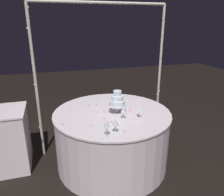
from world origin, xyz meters
The scene contains 27 objects.
ground_plane centered at (0.00, 0.00, 0.00)m, with size 12.00×12.00×0.00m, color black.
decorative_arch centered at (0.00, 0.46, 1.32)m, with size 1.82×0.06×2.03m.
main_table centered at (0.00, 0.00, 0.37)m, with size 1.45×1.45×0.73m.
side_table centered at (-1.30, 0.29, 0.39)m, with size 0.55×0.55×0.79m.
tiered_cake centered at (0.05, -0.05, 0.89)m, with size 0.22×0.22×0.29m.
wine_glass_0 centered at (-0.23, -0.59, 0.86)m, with size 0.06×0.06×0.17m.
wine_glass_1 centered at (0.06, -0.25, 0.85)m, with size 0.07×0.07×0.16m.
wine_glass_2 centered at (-0.13, -0.55, 0.86)m, with size 0.07×0.07×0.17m.
wine_glass_3 centered at (0.25, -0.28, 0.84)m, with size 0.06×0.06×0.15m.
wine_glass_4 centered at (0.12, 0.31, 0.85)m, with size 0.06×0.06×0.16m.
cake_knife centered at (-0.14, -0.15, 0.74)m, with size 0.04×0.30×0.01m.
rose_petal_0 centered at (0.17, -0.28, 0.73)m, with size 0.02×0.02×0.00m, color #EA6B84.
rose_petal_1 centered at (-0.09, 0.06, 0.73)m, with size 0.03×0.02×0.00m, color #EA6B84.
rose_petal_2 centered at (-0.12, 0.30, 0.73)m, with size 0.04×0.03×0.00m, color #EA6B84.
rose_petal_3 centered at (0.06, 0.19, 0.73)m, with size 0.03×0.02×0.00m, color #EA6B84.
rose_petal_4 centered at (-0.46, 0.29, 0.73)m, with size 0.03×0.02×0.00m, color #EA6B84.
rose_petal_5 centered at (0.23, -0.03, 0.73)m, with size 0.04×0.03×0.00m, color #EA6B84.
rose_petal_6 centered at (-0.61, -0.18, 0.73)m, with size 0.03×0.02×0.00m, color #EA6B84.
rose_petal_7 centered at (-0.02, -0.53, 0.73)m, with size 0.03×0.02×0.00m, color #EA6B84.
rose_petal_8 centered at (0.29, 0.59, 0.73)m, with size 0.04×0.03×0.00m, color #EA6B84.
rose_petal_9 centered at (-0.23, 0.29, 0.73)m, with size 0.04×0.03×0.00m, color #EA6B84.
rose_petal_10 centered at (-0.50, 0.16, 0.73)m, with size 0.03×0.02×0.00m, color #EA6B84.
rose_petal_11 centered at (-0.32, -0.31, 0.73)m, with size 0.03×0.02×0.00m, color #EA6B84.
rose_petal_12 centered at (0.27, -0.17, 0.73)m, with size 0.03×0.02×0.00m, color #EA6B84.
rose_petal_13 centered at (-0.09, 0.01, 0.73)m, with size 0.02×0.02×0.00m, color #EA6B84.
rose_petal_14 centered at (0.28, -0.15, 0.73)m, with size 0.03×0.02×0.00m, color #EA6B84.
rose_petal_15 centered at (-0.09, -0.27, 0.73)m, with size 0.04×0.03×0.00m, color #EA6B84.
Camera 1 is at (-0.70, -2.36, 1.78)m, focal length 34.57 mm.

